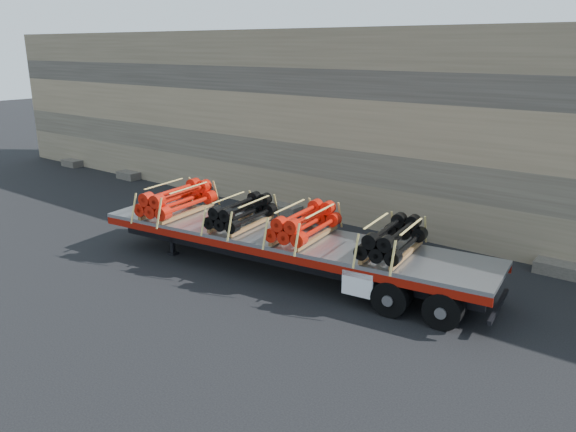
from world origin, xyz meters
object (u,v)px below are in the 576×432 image
at_px(bundle_midfront, 242,213).
at_px(bundle_rear, 393,240).
at_px(trailer, 285,254).
at_px(bundle_midrear, 305,224).
at_px(bundle_front, 177,200).

xyz_separation_m(bundle_midfront, bundle_rear, (4.70, 0.59, 0.01)).
bearing_deg(trailer, bundle_midrear, -0.00).
height_order(bundle_front, bundle_midfront, bundle_front).
bearing_deg(bundle_midfront, bundle_front, 180.00).
bearing_deg(bundle_midfront, bundle_rear, 0.00).
distance_m(trailer, bundle_midfront, 1.82).
xyz_separation_m(bundle_front, bundle_midrear, (4.63, 0.58, -0.03)).
relative_size(bundle_front, bundle_midrear, 1.08).
relative_size(trailer, bundle_front, 4.75).
height_order(bundle_front, bundle_rear, bundle_front).
distance_m(bundle_front, bundle_rear, 7.26).
distance_m(trailer, bundle_midrear, 1.20).
bearing_deg(bundle_front, bundle_rear, -0.00).
bearing_deg(trailer, bundle_midfront, -180.00).
distance_m(bundle_midfront, bundle_rear, 4.74).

